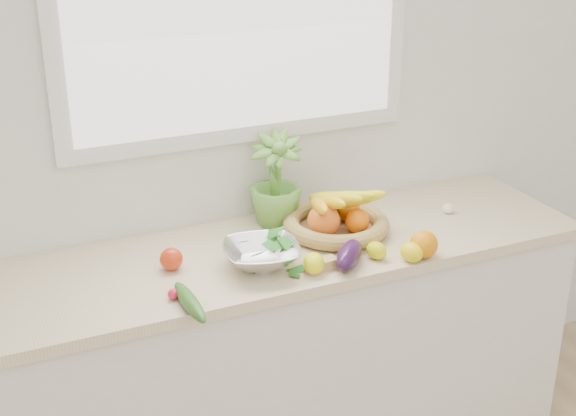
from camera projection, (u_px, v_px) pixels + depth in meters
name	position (u px, v px, depth m)	size (l,w,h in m)	color
back_wall	(238.00, 100.00, 2.83)	(4.50, 0.02, 2.70)	white
counter_cabinet	(273.00, 363.00, 2.95)	(2.20, 0.58, 0.86)	silver
countertop	(272.00, 253.00, 2.77)	(2.24, 0.62, 0.04)	beige
orange_loose	(424.00, 244.00, 2.68)	(0.09, 0.09, 0.09)	orange
lemon_a	(412.00, 252.00, 2.66)	(0.07, 0.09, 0.07)	yellow
lemon_b	(314.00, 263.00, 2.58)	(0.07, 0.09, 0.07)	#F5F30D
lemon_c	(376.00, 251.00, 2.68)	(0.06, 0.07, 0.06)	#D5D70B
apple	(171.00, 259.00, 2.60)	(0.08, 0.08, 0.08)	red
ginger	(322.00, 265.00, 2.61)	(0.11, 0.04, 0.03)	tan
garlic_a	(306.00, 235.00, 2.81)	(0.05, 0.05, 0.04)	white
garlic_b	(448.00, 208.00, 3.03)	(0.05, 0.05, 0.04)	white
garlic_c	(420.00, 238.00, 2.79)	(0.05, 0.05, 0.04)	white
eggplant	(349.00, 255.00, 2.63)	(0.07, 0.19, 0.08)	#2B0E36
cucumber	(190.00, 302.00, 2.37)	(0.05, 0.26, 0.05)	#2D5A1A
radish	(173.00, 294.00, 2.43)	(0.03, 0.03, 0.03)	red
potted_herb	(276.00, 180.00, 2.89)	(0.19, 0.19, 0.34)	#609C39
fruit_basket	(335.00, 218.00, 2.86)	(0.50, 0.50, 0.19)	#AA784B
colander_with_spinach	(261.00, 250.00, 2.60)	(0.30, 0.30, 0.13)	silver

